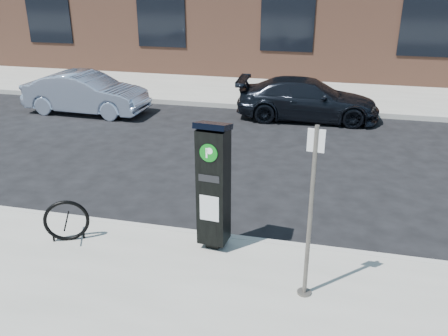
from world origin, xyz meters
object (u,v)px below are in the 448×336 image
(bike_rack, at_px, (67,221))
(car_dark, at_px, (307,99))
(parking_kiosk, at_px, (214,185))
(car_silver, at_px, (86,93))
(sign_pole, at_px, (310,216))

(bike_rack, bearing_deg, car_dark, 44.23)
(bike_rack, bearing_deg, parking_kiosk, -15.52)
(bike_rack, relative_size, car_silver, 0.18)
(bike_rack, bearing_deg, car_silver, 91.59)
(parking_kiosk, relative_size, car_dark, 0.49)
(car_dark, bearing_deg, bike_rack, 156.41)
(parking_kiosk, bearing_deg, car_dark, 89.60)
(parking_kiosk, height_order, car_silver, parking_kiosk)
(car_silver, bearing_deg, car_dark, -80.11)
(sign_pole, xyz_separation_m, bike_rack, (-3.73, 0.49, -0.81))
(sign_pole, height_order, bike_rack, sign_pole)
(car_dark, bearing_deg, car_silver, 95.33)
(car_silver, distance_m, car_dark, 6.73)
(parking_kiosk, height_order, bike_rack, parking_kiosk)
(sign_pole, relative_size, car_silver, 0.61)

